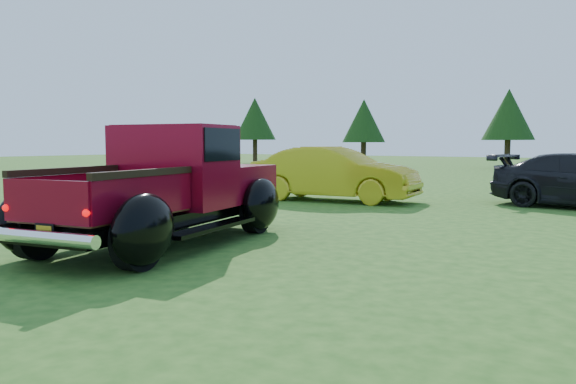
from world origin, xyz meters
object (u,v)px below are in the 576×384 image
(tree_west, at_px, (364,121))
(pickup_truck, at_px, (175,186))
(show_car_red, at_px, (211,173))
(show_car_yellow, at_px, (335,174))
(tree_mid_left, at_px, (509,115))
(tree_far_west, at_px, (255,119))

(tree_west, height_order, pickup_truck, tree_west)
(show_car_red, xyz_separation_m, show_car_yellow, (5.21, -0.79, 0.15))
(tree_mid_left, xyz_separation_m, show_car_yellow, (0.33, -23.41, -2.63))
(pickup_truck, bearing_deg, show_car_red, 118.20)
(tree_far_west, height_order, pickup_truck, tree_far_west)
(tree_far_west, height_order, tree_mid_left, tree_far_west)
(tree_mid_left, bearing_deg, tree_west, -167.47)
(tree_far_west, bearing_deg, show_car_yellow, -49.23)
(tree_far_west, height_order, show_car_yellow, tree_far_west)
(tree_mid_left, height_order, show_car_red, tree_mid_left)
(show_car_yellow, bearing_deg, pickup_truck, -179.55)
(show_car_red, bearing_deg, show_car_yellow, -89.31)
(show_car_yellow, bearing_deg, tree_far_west, 34.48)
(tree_far_west, distance_m, tree_west, 10.06)
(tree_far_west, bearing_deg, pickup_truck, -55.64)
(tree_west, xyz_separation_m, pickup_truck, (10.16, -28.49, -2.20))
(tree_far_west, distance_m, pickup_truck, 35.82)
(tree_far_west, bearing_deg, show_car_red, -56.87)
(pickup_truck, xyz_separation_m, show_car_yellow, (-0.84, 7.08, -0.15))
(tree_far_west, relative_size, tree_mid_left, 1.04)
(pickup_truck, bearing_deg, tree_mid_left, 82.83)
(tree_far_west, height_order, show_car_red, tree_far_west)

